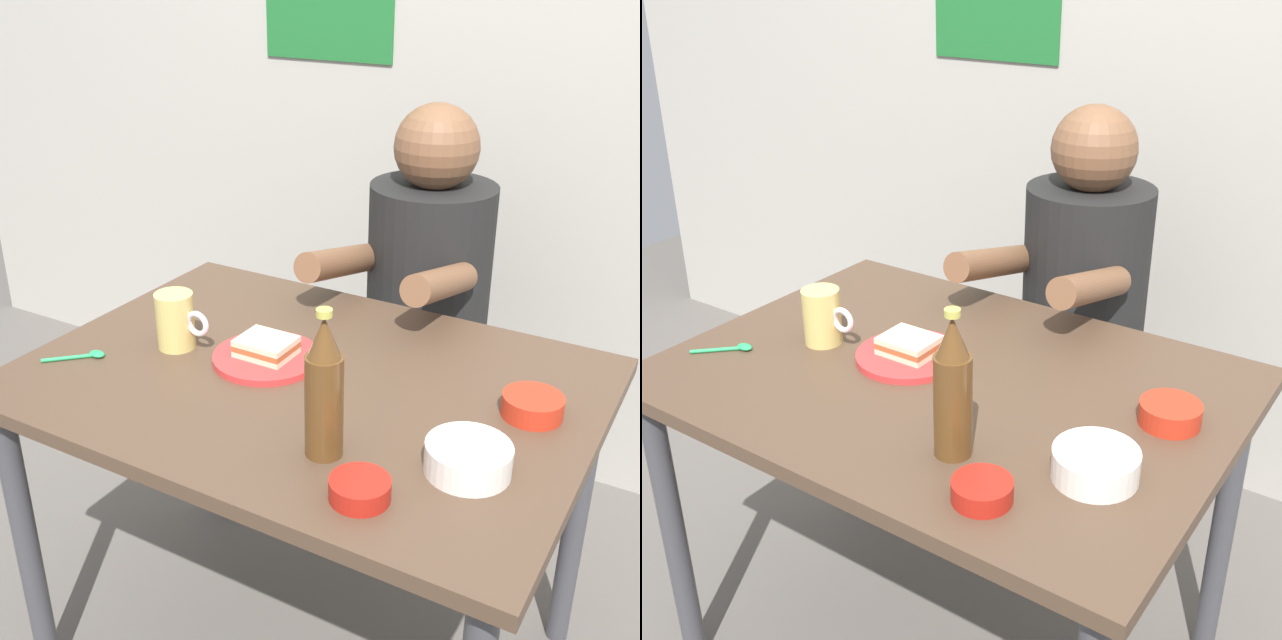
% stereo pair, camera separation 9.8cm
% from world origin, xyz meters
% --- Properties ---
extents(wall_back, '(4.40, 0.09, 2.60)m').
position_xyz_m(wall_back, '(-0.00, 1.05, 1.30)').
color(wall_back, '#ADA89E').
rests_on(wall_back, ground).
extents(dining_table, '(1.10, 0.80, 0.74)m').
position_xyz_m(dining_table, '(0.00, 0.00, 0.65)').
color(dining_table, '#4C3828').
rests_on(dining_table, ground).
extents(stool, '(0.34, 0.34, 0.45)m').
position_xyz_m(stool, '(-0.01, 0.63, 0.35)').
color(stool, '#4C4C51').
rests_on(stool, ground).
extents(person_seated, '(0.33, 0.56, 0.72)m').
position_xyz_m(person_seated, '(-0.01, 0.62, 0.77)').
color(person_seated, black).
rests_on(person_seated, stool).
extents(plate_orange, '(0.22, 0.22, 0.01)m').
position_xyz_m(plate_orange, '(-0.10, 0.01, 0.75)').
color(plate_orange, red).
rests_on(plate_orange, dining_table).
extents(sandwich, '(0.11, 0.09, 0.04)m').
position_xyz_m(sandwich, '(-0.10, 0.01, 0.77)').
color(sandwich, beige).
rests_on(sandwich, plate_orange).
extents(beer_mug, '(0.13, 0.08, 0.12)m').
position_xyz_m(beer_mug, '(-0.30, -0.03, 0.80)').
color(beer_mug, '#D1BC66').
rests_on(beer_mug, dining_table).
extents(beer_bottle, '(0.06, 0.06, 0.26)m').
position_xyz_m(beer_bottle, '(0.16, -0.21, 0.86)').
color(beer_bottle, '#593819').
rests_on(beer_bottle, dining_table).
extents(sambal_bowl_red, '(0.10, 0.10, 0.03)m').
position_xyz_m(sambal_bowl_red, '(0.27, -0.29, 0.76)').
color(sambal_bowl_red, '#B21E14').
rests_on(sambal_bowl_red, dining_table).
extents(rice_bowl_white, '(0.14, 0.14, 0.05)m').
position_xyz_m(rice_bowl_white, '(0.38, -0.14, 0.77)').
color(rice_bowl_white, silver).
rests_on(rice_bowl_white, dining_table).
extents(sauce_bowl_chili, '(0.11, 0.11, 0.04)m').
position_xyz_m(sauce_bowl_chili, '(0.42, 0.08, 0.76)').
color(sauce_bowl_chili, red).
rests_on(sauce_bowl_chili, dining_table).
extents(spoon, '(0.10, 0.09, 0.01)m').
position_xyz_m(spoon, '(-0.43, -0.16, 0.75)').
color(spoon, '#26A559').
rests_on(spoon, dining_table).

